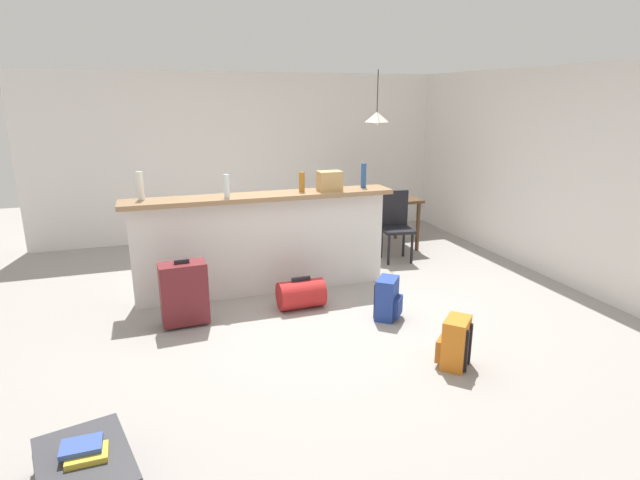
{
  "coord_description": "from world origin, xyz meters",
  "views": [
    {
      "loc": [
        -1.54,
        -4.88,
        2.16
      ],
      "look_at": [
        0.18,
        0.27,
        0.62
      ],
      "focal_mm": 28.64,
      "sensor_mm": 36.0,
      "label": 1
    }
  ],
  "objects_px": {
    "bottle_amber": "(302,182)",
    "duffel_bag_red": "(301,294)",
    "backpack_orange": "(455,343)",
    "pendant_lamp": "(377,117)",
    "suitcase_upright_maroon": "(184,293)",
    "suitcase_flat_charcoal": "(86,474)",
    "backpack_blue": "(388,299)",
    "book_stack": "(84,451)",
    "bottle_white": "(140,186)",
    "bottle_blue": "(364,175)",
    "dining_table": "(377,204)",
    "grocery_bag": "(330,181)",
    "dining_chair_near_partition": "(395,222)",
    "bottle_clear": "(227,186)"
  },
  "relations": [
    {
      "from": "dining_chair_near_partition",
      "to": "backpack_blue",
      "type": "height_order",
      "value": "dining_chair_near_partition"
    },
    {
      "from": "dining_chair_near_partition",
      "to": "suitcase_flat_charcoal",
      "type": "distance_m",
      "value": 4.89
    },
    {
      "from": "dining_table",
      "to": "bottle_amber",
      "type": "bearing_deg",
      "value": -140.92
    },
    {
      "from": "bottle_blue",
      "to": "suitcase_flat_charcoal",
      "type": "relative_size",
      "value": 0.32
    },
    {
      "from": "bottle_blue",
      "to": "suitcase_upright_maroon",
      "type": "height_order",
      "value": "bottle_blue"
    },
    {
      "from": "dining_table",
      "to": "suitcase_upright_maroon",
      "type": "distance_m",
      "value": 3.42
    },
    {
      "from": "suitcase_flat_charcoal",
      "to": "book_stack",
      "type": "height_order",
      "value": "book_stack"
    },
    {
      "from": "bottle_white",
      "to": "grocery_bag",
      "type": "height_order",
      "value": "bottle_white"
    },
    {
      "from": "bottle_clear",
      "to": "bottle_amber",
      "type": "xyz_separation_m",
      "value": [
        0.84,
        0.09,
        -0.01
      ]
    },
    {
      "from": "pendant_lamp",
      "to": "suitcase_upright_maroon",
      "type": "relative_size",
      "value": 1.11
    },
    {
      "from": "bottle_amber",
      "to": "grocery_bag",
      "type": "relative_size",
      "value": 0.85
    },
    {
      "from": "grocery_bag",
      "to": "dining_table",
      "type": "height_order",
      "value": "grocery_bag"
    },
    {
      "from": "suitcase_upright_maroon",
      "to": "backpack_orange",
      "type": "relative_size",
      "value": 1.6
    },
    {
      "from": "bottle_blue",
      "to": "grocery_bag",
      "type": "xyz_separation_m",
      "value": [
        -0.44,
        -0.07,
        -0.03
      ]
    },
    {
      "from": "dining_chair_near_partition",
      "to": "backpack_blue",
      "type": "relative_size",
      "value": 2.21
    },
    {
      "from": "bottle_blue",
      "to": "dining_chair_near_partition",
      "type": "xyz_separation_m",
      "value": [
        0.73,
        0.58,
        -0.75
      ]
    },
    {
      "from": "suitcase_flat_charcoal",
      "to": "backpack_blue",
      "type": "relative_size",
      "value": 2.1
    },
    {
      "from": "dining_chair_near_partition",
      "to": "backpack_blue",
      "type": "bearing_deg",
      "value": -118.33
    },
    {
      "from": "dining_table",
      "to": "backpack_orange",
      "type": "xyz_separation_m",
      "value": [
        -0.82,
        -3.35,
        -0.44
      ]
    },
    {
      "from": "bottle_blue",
      "to": "pendant_lamp",
      "type": "xyz_separation_m",
      "value": [
        0.72,
        1.25,
        0.6
      ]
    },
    {
      "from": "bottle_amber",
      "to": "grocery_bag",
      "type": "bearing_deg",
      "value": -6.16
    },
    {
      "from": "bottle_amber",
      "to": "backpack_blue",
      "type": "bearing_deg",
      "value": -63.71
    },
    {
      "from": "bottle_blue",
      "to": "backpack_orange",
      "type": "xyz_separation_m",
      "value": [
        -0.09,
        -2.18,
        -1.06
      ]
    },
    {
      "from": "bottle_amber",
      "to": "backpack_orange",
      "type": "height_order",
      "value": "bottle_amber"
    },
    {
      "from": "grocery_bag",
      "to": "backpack_blue",
      "type": "xyz_separation_m",
      "value": [
        0.24,
        -1.09,
        -1.03
      ]
    },
    {
      "from": "pendant_lamp",
      "to": "suitcase_upright_maroon",
      "type": "xyz_separation_m",
      "value": [
        -2.86,
        -1.92,
        -1.54
      ]
    },
    {
      "from": "bottle_amber",
      "to": "dining_table",
      "type": "bearing_deg",
      "value": 39.08
    },
    {
      "from": "pendant_lamp",
      "to": "suitcase_flat_charcoal",
      "type": "xyz_separation_m",
      "value": [
        -3.55,
        -3.99,
        -1.76
      ]
    },
    {
      "from": "bottle_white",
      "to": "bottle_blue",
      "type": "distance_m",
      "value": 2.45
    },
    {
      "from": "backpack_orange",
      "to": "book_stack",
      "type": "relative_size",
      "value": 1.65
    },
    {
      "from": "bottle_white",
      "to": "backpack_blue",
      "type": "distance_m",
      "value": 2.76
    },
    {
      "from": "bottle_blue",
      "to": "backpack_orange",
      "type": "relative_size",
      "value": 0.67
    },
    {
      "from": "bottle_amber",
      "to": "duffel_bag_red",
      "type": "relative_size",
      "value": 0.45
    },
    {
      "from": "bottle_white",
      "to": "bottle_blue",
      "type": "relative_size",
      "value": 1.03
    },
    {
      "from": "grocery_bag",
      "to": "dining_chair_near_partition",
      "type": "height_order",
      "value": "grocery_bag"
    },
    {
      "from": "backpack_blue",
      "to": "dining_table",
      "type": "bearing_deg",
      "value": 68.11
    },
    {
      "from": "dining_chair_near_partition",
      "to": "bottle_amber",
      "type": "bearing_deg",
      "value": -157.59
    },
    {
      "from": "duffel_bag_red",
      "to": "book_stack",
      "type": "height_order",
      "value": "duffel_bag_red"
    },
    {
      "from": "grocery_bag",
      "to": "backpack_orange",
      "type": "relative_size",
      "value": 0.62
    },
    {
      "from": "grocery_bag",
      "to": "dining_table",
      "type": "relative_size",
      "value": 0.24
    },
    {
      "from": "suitcase_flat_charcoal",
      "to": "dining_table",
      "type": "bearing_deg",
      "value": 47.69
    },
    {
      "from": "pendant_lamp",
      "to": "suitcase_flat_charcoal",
      "type": "distance_m",
      "value": 5.63
    },
    {
      "from": "suitcase_flat_charcoal",
      "to": "duffel_bag_red",
      "type": "relative_size",
      "value": 1.82
    },
    {
      "from": "grocery_bag",
      "to": "book_stack",
      "type": "xyz_separation_m",
      "value": [
        -2.38,
        -2.66,
        -0.98
      ]
    },
    {
      "from": "bottle_white",
      "to": "pendant_lamp",
      "type": "bearing_deg",
      "value": 20.77
    },
    {
      "from": "duffel_bag_red",
      "to": "book_stack",
      "type": "xyz_separation_m",
      "value": [
        -1.87,
        -2.1,
        0.1
      ]
    },
    {
      "from": "grocery_bag",
      "to": "pendant_lamp",
      "type": "height_order",
      "value": "pendant_lamp"
    },
    {
      "from": "pendant_lamp",
      "to": "bottle_blue",
      "type": "bearing_deg",
      "value": -119.94
    },
    {
      "from": "dining_chair_near_partition",
      "to": "duffel_bag_red",
      "type": "xyz_separation_m",
      "value": [
        -1.68,
        -1.21,
        -0.36
      ]
    },
    {
      "from": "duffel_bag_red",
      "to": "suitcase_upright_maroon",
      "type": "bearing_deg",
      "value": -177.86
    }
  ]
}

